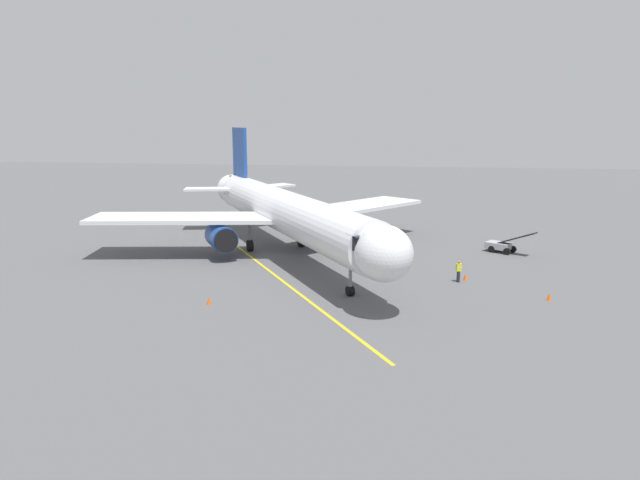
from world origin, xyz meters
The scene contains 9 objects.
ground_plane centered at (0.00, 0.00, 0.00)m, with size 220.00×220.00×0.00m, color #565659.
apron_lead_in_line centered at (-1.63, 5.92, 0.01)m, with size 0.24×40.00×0.01m, color yellow.
airplane centered at (-1.48, -0.32, 4.00)m, with size 30.45×36.00×11.50m.
ground_crew_marshaller centered at (-16.64, 6.61, 0.89)m, with size 0.46×0.38×1.71m.
belt_loader_near_nose centered at (-21.50, -4.56, 0.71)m, with size 4.48×3.53×2.32m.
tug_portside centered at (-6.39, -15.16, 0.70)m, with size 2.23×2.68×1.50m.
safety_cone_nose_left centered at (0.50, 14.83, 0.28)m, with size 0.32×0.32×0.55m, color #F2590F.
safety_cone_nose_right centered at (-22.50, 10.33, 0.28)m, with size 0.32×0.32×0.55m, color #F2590F.
safety_cone_wing_port centered at (-17.21, 6.01, 0.28)m, with size 0.32×0.32×0.55m, color #F2590F.
Camera 1 is at (-12.67, 50.19, 12.14)m, focal length 32.03 mm.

